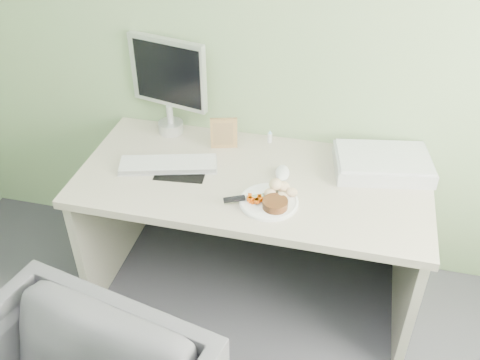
% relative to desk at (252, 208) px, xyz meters
% --- Properties ---
extents(wall_back, '(3.50, 0.00, 3.50)m').
position_rel_desk_xyz_m(wall_back, '(0.00, 0.38, 0.80)').
color(wall_back, gray).
rests_on(wall_back, floor).
extents(desk, '(1.60, 0.75, 0.73)m').
position_rel_desk_xyz_m(desk, '(0.00, 0.00, 0.00)').
color(desk, beige).
rests_on(desk, floor).
extents(plate, '(0.25, 0.25, 0.01)m').
position_rel_desk_xyz_m(plate, '(0.11, -0.17, 0.19)').
color(plate, white).
rests_on(plate, desk).
extents(steak, '(0.13, 0.13, 0.03)m').
position_rel_desk_xyz_m(steak, '(0.14, -0.20, 0.21)').
color(steak, black).
rests_on(steak, plate).
extents(potato_pile, '(0.14, 0.12, 0.06)m').
position_rel_desk_xyz_m(potato_pile, '(0.15, -0.11, 0.23)').
color(potato_pile, tan).
rests_on(potato_pile, plate).
extents(carrot_heap, '(0.06, 0.06, 0.04)m').
position_rel_desk_xyz_m(carrot_heap, '(0.05, -0.18, 0.22)').
color(carrot_heap, '#D94A04').
rests_on(carrot_heap, plate).
extents(steak_knife, '(0.23, 0.13, 0.02)m').
position_rel_desk_xyz_m(steak_knife, '(0.00, -0.19, 0.21)').
color(steak_knife, silver).
rests_on(steak_knife, plate).
extents(mousepad, '(0.25, 0.23, 0.00)m').
position_rel_desk_xyz_m(mousepad, '(-0.33, -0.01, 0.18)').
color(mousepad, black).
rests_on(mousepad, desk).
extents(keyboard, '(0.47, 0.25, 0.02)m').
position_rel_desk_xyz_m(keyboard, '(-0.40, -0.01, 0.20)').
color(keyboard, white).
rests_on(keyboard, desk).
extents(computer_mouse, '(0.08, 0.12, 0.04)m').
position_rel_desk_xyz_m(computer_mouse, '(0.13, 0.04, 0.20)').
color(computer_mouse, white).
rests_on(computer_mouse, desk).
extents(photo_frame, '(0.13, 0.05, 0.16)m').
position_rel_desk_xyz_m(photo_frame, '(-0.19, 0.21, 0.26)').
color(photo_frame, olive).
rests_on(photo_frame, desk).
extents(eyedrop_bottle, '(0.02, 0.02, 0.07)m').
position_rel_desk_xyz_m(eyedrop_bottle, '(0.02, 0.31, 0.21)').
color(eyedrop_bottle, white).
rests_on(eyedrop_bottle, desk).
extents(scanner, '(0.48, 0.36, 0.07)m').
position_rel_desk_xyz_m(scanner, '(0.57, 0.20, 0.22)').
color(scanner, '#B8BAC0').
rests_on(scanner, desk).
extents(monitor, '(0.41, 0.15, 0.49)m').
position_rel_desk_xyz_m(monitor, '(-0.50, 0.31, 0.46)').
color(monitor, silver).
rests_on(monitor, desk).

